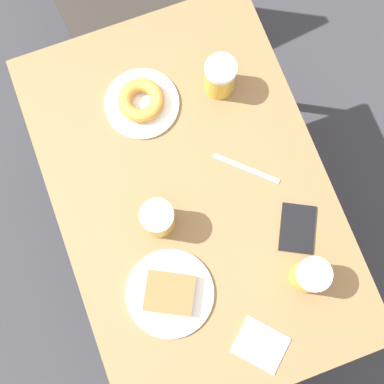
% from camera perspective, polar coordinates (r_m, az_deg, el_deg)
% --- Properties ---
extents(ground_plane, '(8.00, 8.00, 0.00)m').
position_cam_1_polar(ground_plane, '(2.13, -0.00, -4.24)').
color(ground_plane, '#333338').
extents(table, '(0.71, 1.06, 0.74)m').
position_cam_1_polar(table, '(1.47, -0.00, -0.70)').
color(table, olive).
rests_on(table, ground_plane).
extents(plate_with_cake, '(0.22, 0.22, 0.04)m').
position_cam_1_polar(plate_with_cake, '(1.36, -2.39, -10.74)').
color(plate_with_cake, white).
rests_on(plate_with_cake, table).
extents(plate_with_donut, '(0.20, 0.20, 0.05)m').
position_cam_1_polar(plate_with_donut, '(1.46, -5.41, 9.56)').
color(plate_with_donut, white).
rests_on(plate_with_donut, table).
extents(beer_mug_left, '(0.08, 0.08, 0.12)m').
position_cam_1_polar(beer_mug_left, '(1.34, 12.45, -8.69)').
color(beer_mug_left, gold).
rests_on(beer_mug_left, table).
extents(beer_mug_center, '(0.08, 0.08, 0.12)m').
position_cam_1_polar(beer_mug_center, '(1.33, -3.65, -2.87)').
color(beer_mug_center, gold).
rests_on(beer_mug_center, table).
extents(beer_mug_right, '(0.08, 0.08, 0.12)m').
position_cam_1_polar(beer_mug_right, '(1.44, 2.99, 12.16)').
color(beer_mug_right, gold).
rests_on(beer_mug_right, table).
extents(napkin_folded, '(0.15, 0.15, 0.00)m').
position_cam_1_polar(napkin_folded, '(1.38, 7.33, -15.88)').
color(napkin_folded, white).
rests_on(napkin_folded, table).
extents(fork, '(0.14, 0.14, 0.00)m').
position_cam_1_polar(fork, '(1.42, 5.83, 2.51)').
color(fork, silver).
rests_on(fork, table).
extents(passport_near_edge, '(0.14, 0.15, 0.01)m').
position_cam_1_polar(passport_near_edge, '(1.41, 11.18, -3.83)').
color(passport_near_edge, black).
rests_on(passport_near_edge, table).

